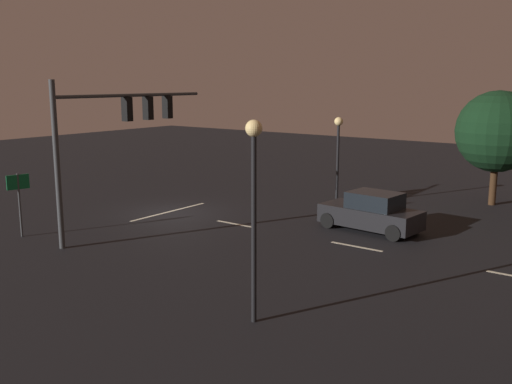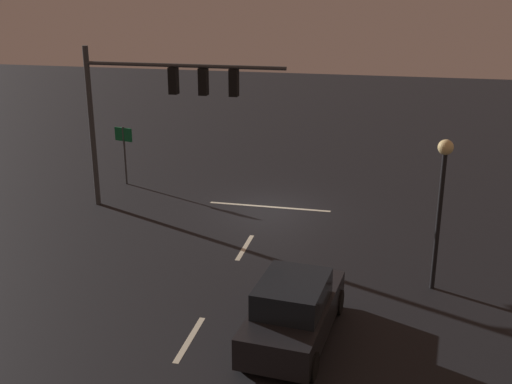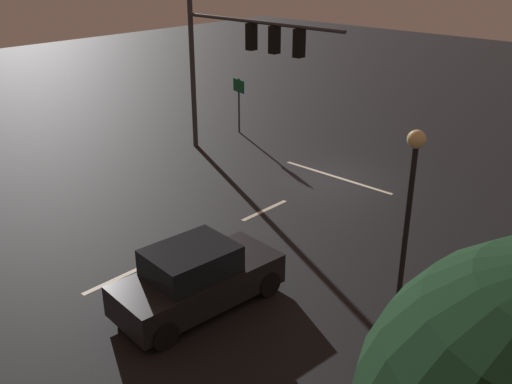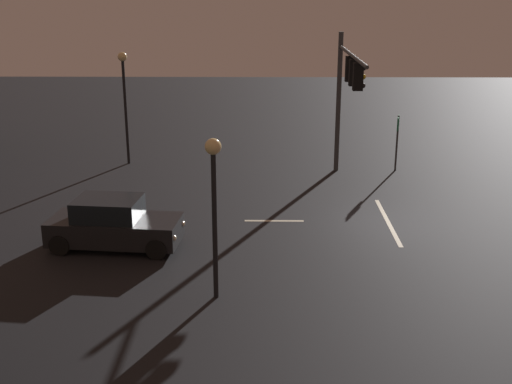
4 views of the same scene
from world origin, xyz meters
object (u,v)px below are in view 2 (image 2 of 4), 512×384
at_px(car_approaching, 294,311).
at_px(route_sign, 124,143).
at_px(street_lamp_left_kerb, 442,185).
at_px(traffic_signal_assembly, 159,96).

relative_size(car_approaching, route_sign, 1.70).
distance_m(car_approaching, street_lamp_left_kerb, 5.68).
bearing_deg(route_sign, car_approaching, 130.41).
relative_size(traffic_signal_assembly, street_lamp_left_kerb, 1.74).
relative_size(street_lamp_left_kerb, route_sign, 1.72).
distance_m(car_approaching, route_sign, 14.74).
height_order(car_approaching, street_lamp_left_kerb, street_lamp_left_kerb).
bearing_deg(route_sign, traffic_signal_assembly, 135.89).
bearing_deg(traffic_signal_assembly, street_lamp_left_kerb, 155.15).
bearing_deg(street_lamp_left_kerb, traffic_signal_assembly, -24.85).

